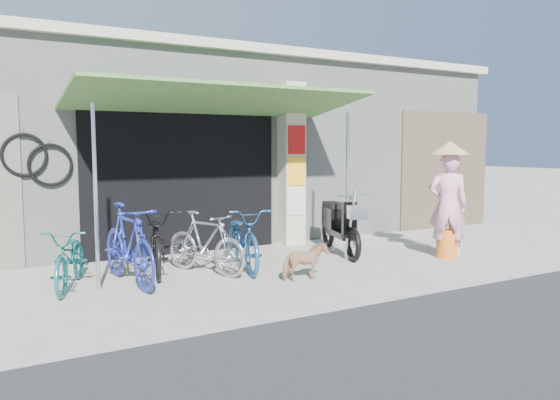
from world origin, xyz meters
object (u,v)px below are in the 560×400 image
street_dog (305,262)px  moped (339,225)px  bike_black (157,240)px  nun (448,201)px  bike_navy (243,238)px  bike_teal (71,258)px  bike_silver (205,242)px  bike_blue (128,244)px

street_dog → moped: (1.55, 1.36, 0.23)m
bike_black → nun: size_ratio=0.94×
bike_navy → bike_teal: bearing=-169.3°
nun → bike_black: bearing=22.7°
bike_teal → bike_navy: (2.43, -0.05, 0.07)m
nun → bike_navy: bearing=23.7°
bike_teal → bike_silver: bearing=18.2°
bike_blue → nun: bearing=-14.5°
bike_navy → moped: bearing=19.7°
bike_navy → moped: size_ratio=0.96×
bike_blue → bike_navy: 1.73m
bike_blue → nun: size_ratio=0.93×
nun → street_dog: bearing=42.7°
bike_navy → street_dog: 1.18m
bike_teal → bike_navy: bike_navy is taller
bike_blue → bike_silver: (1.11, 0.08, -0.09)m
bike_teal → street_dog: (2.83, -1.14, -0.14)m
bike_black → nun: bearing=-1.4°
moped → nun: nun is taller
bike_teal → bike_black: 1.29m
street_dog → nun: size_ratio=0.32×
bike_navy → nun: 3.45m
bike_teal → bike_silver: (1.81, -0.07, 0.05)m
nun → bike_teal: bearing=29.5°
moped → nun: size_ratio=0.97×
bike_teal → bike_blue: bike_blue is taller
bike_teal → bike_navy: bearing=19.2°
bike_blue → bike_silver: bike_blue is taller
bike_silver → bike_black: bearing=119.1°
street_dog → nun: (2.90, 0.19, 0.68)m
moped → bike_silver: bearing=-156.2°
bike_blue → bike_black: 0.74m
bike_blue → street_dog: 2.37m
bike_silver → bike_navy: bearing=-22.1°
nun → moped: bearing=-1.9°
bike_silver → street_dog: size_ratio=2.45×
bike_blue → bike_black: bearing=37.4°
street_dog → moped: 2.07m
bike_blue → moped: bearing=0.2°
bike_silver → bike_navy: 0.61m
bike_teal → bike_silver: size_ratio=1.01×
bike_silver → bike_navy: (0.61, 0.02, 0.02)m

